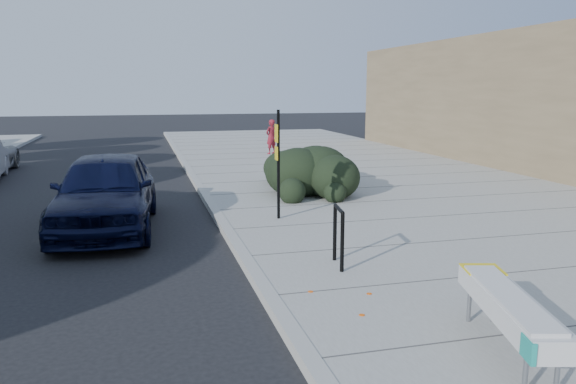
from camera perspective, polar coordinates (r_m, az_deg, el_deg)
name	(u,v)px	position (r m, az deg, el deg)	size (l,w,h in m)	color
ground	(245,264)	(10.12, -4.35, -7.33)	(120.00, 120.00, 0.00)	black
sidewalk_near	(405,195)	(16.50, 11.79, -0.27)	(11.20, 50.00, 0.15)	gray
curb_near	(210,205)	(14.89, -7.88, -1.27)	(0.22, 50.00, 0.17)	#9E9E99
bench	(509,307)	(6.81, 21.54, -10.81)	(1.07, 2.34, 0.70)	gray
bike_rack	(339,231)	(9.41, 5.16, -3.92)	(0.16, 0.69, 1.01)	black
sign_post	(278,157)	(12.67, -1.05, 3.54)	(0.09, 0.29, 2.48)	black
hedge	(307,164)	(16.49, 1.91, 2.87)	(2.02, 4.05, 1.52)	black
sedan_navy	(106,191)	(12.99, -18.03, 0.08)	(2.04, 5.06, 1.72)	black
pedestrian	(271,137)	(25.61, -1.73, 5.63)	(0.57, 0.37, 1.56)	maroon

